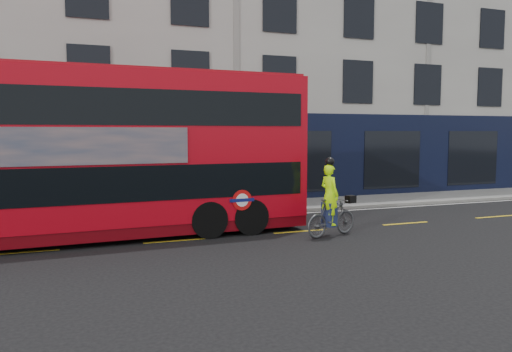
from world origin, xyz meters
TOP-DOWN VIEW (x-y plane):
  - ground at (0.00, 0.00)m, footprint 120.00×120.00m
  - pavement at (0.00, 6.50)m, footprint 60.00×3.00m
  - kerb at (0.00, 5.00)m, footprint 60.00×0.12m
  - building_terrace at (0.00, 12.94)m, footprint 50.00×10.07m
  - road_edge_line at (0.00, 4.70)m, footprint 58.00×0.10m
  - lane_dashes at (0.00, 1.50)m, footprint 58.00×0.12m
  - bus at (-5.86, 2.65)m, footprint 12.36×3.32m
  - cyclist at (0.55, 0.51)m, footprint 2.00×1.05m

SIDE VIEW (x-z plane):
  - ground at x=0.00m, z-range 0.00..0.00m
  - road_edge_line at x=0.00m, z-range 0.00..0.01m
  - lane_dashes at x=0.00m, z-range 0.00..0.01m
  - pavement at x=0.00m, z-range 0.00..0.12m
  - kerb at x=0.00m, z-range 0.00..0.13m
  - cyclist at x=0.55m, z-range -0.40..2.00m
  - bus at x=-5.86m, z-range 0.06..5.00m
  - building_terrace at x=0.00m, z-range -0.01..14.99m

